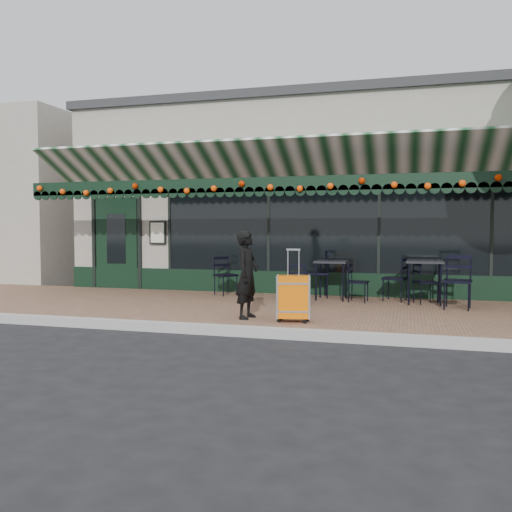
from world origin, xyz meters
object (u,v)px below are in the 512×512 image
(chair_a_right, at_px, (426,283))
(chair_b_right, at_px, (358,282))
(chair_a_left, at_px, (395,279))
(chair_a_front, at_px, (458,282))
(cafe_table_a, at_px, (425,265))
(chair_solo, at_px, (226,276))
(woman, at_px, (247,275))
(chair_b_front, at_px, (299,284))
(chair_b_left, at_px, (317,274))
(suitcase, at_px, (293,298))
(cafe_table_b, at_px, (331,265))

(chair_a_right, relative_size, chair_b_right, 1.07)
(chair_a_left, relative_size, chair_a_front, 0.90)
(cafe_table_a, height_order, chair_solo, chair_solo)
(chair_b_right, bearing_deg, chair_a_left, -58.15)
(chair_a_right, bearing_deg, woman, 110.22)
(chair_a_right, relative_size, chair_b_front, 1.07)
(chair_a_right, distance_m, chair_a_front, 0.78)
(chair_a_right, height_order, chair_b_right, chair_a_right)
(chair_a_left, height_order, chair_b_front, chair_a_left)
(chair_a_left, distance_m, chair_a_right, 0.64)
(chair_a_left, height_order, chair_a_right, chair_a_left)
(chair_b_left, relative_size, chair_b_front, 1.30)
(chair_b_left, bearing_deg, woman, -27.25)
(chair_solo, bearing_deg, suitcase, -106.02)
(woman, distance_m, chair_b_left, 3.02)
(chair_a_left, xyz_separation_m, chair_b_right, (-0.69, -0.34, -0.06))
(woman, bearing_deg, chair_b_front, -6.99)
(woman, relative_size, chair_b_front, 1.85)
(chair_b_front, bearing_deg, chair_b_left, 59.40)
(woman, xyz_separation_m, chair_b_front, (0.48, 1.86, -0.33))
(cafe_table_b, distance_m, chair_b_front, 1.02)
(cafe_table_b, relative_size, chair_a_left, 0.90)
(chair_b_left, bearing_deg, cafe_table_b, 37.79)
(chair_b_left, xyz_separation_m, chair_b_front, (-0.16, -1.08, -0.11))
(suitcase, distance_m, chair_a_front, 3.32)
(cafe_table_a, relative_size, chair_a_left, 0.95)
(chair_b_left, distance_m, chair_b_front, 1.10)
(cafe_table_a, xyz_separation_m, chair_solo, (-4.12, 0.24, -0.33))
(chair_b_right, xyz_separation_m, chair_b_front, (-1.07, -0.60, -0.00))
(chair_b_left, bearing_deg, chair_b_right, 47.14)
(woman, xyz_separation_m, chair_a_left, (2.24, 2.79, -0.27))
(cafe_table_b, xyz_separation_m, chair_a_left, (1.25, 0.12, -0.27))
(suitcase, relative_size, chair_a_left, 1.27)
(chair_a_right, xyz_separation_m, chair_solo, (-4.15, 0.22, 0.02))
(woman, height_order, chair_a_left, woman)
(cafe_table_b, distance_m, chair_b_left, 0.49)
(cafe_table_b, xyz_separation_m, chair_b_right, (0.56, -0.22, -0.33))
(cafe_table_a, bearing_deg, suitcase, -127.28)
(chair_a_left, relative_size, chair_b_left, 0.89)
(cafe_table_a, xyz_separation_m, chair_b_front, (-2.32, -0.67, -0.37))
(woman, relative_size, cafe_table_a, 1.70)
(chair_solo, bearing_deg, woman, -116.59)
(chair_b_front, bearing_deg, cafe_table_a, -6.02)
(woman, distance_m, suitcase, 0.86)
(chair_a_left, relative_size, chair_b_right, 1.15)
(chair_a_right, bearing_deg, chair_b_left, 57.84)
(woman, relative_size, chair_b_right, 1.85)
(chair_a_right, height_order, chair_a_front, chair_a_front)
(woman, bearing_deg, chair_b_left, -4.86)
(chair_a_front, bearing_deg, cafe_table_a, 144.55)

